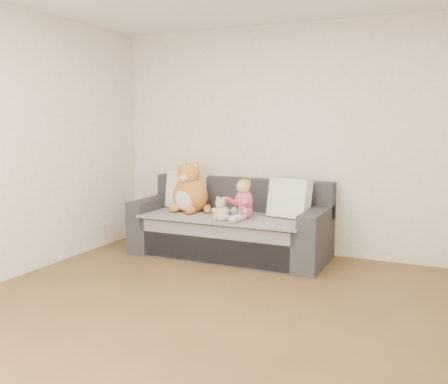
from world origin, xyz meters
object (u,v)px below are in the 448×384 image
sofa (231,228)px  plush_cat (190,192)px  toddler (242,202)px  teddy_bear (221,210)px  sippy_cup (229,214)px

sofa → plush_cat: bearing=-174.2°
toddler → teddy_bear: size_ratio=1.74×
plush_cat → sippy_cup: 0.69m
teddy_bear → plush_cat: bearing=157.0°
toddler → plush_cat: size_ratio=0.70×
sofa → plush_cat: (-0.50, -0.05, 0.40)m
plush_cat → teddy_bear: size_ratio=2.49×
toddler → plush_cat: plush_cat is taller
teddy_bear → sippy_cup: size_ratio=2.13×
sofa → sippy_cup: size_ratio=18.25×
plush_cat → sofa: bearing=11.3°
sofa → teddy_bear: size_ratio=8.58×
plush_cat → teddy_bear: 0.62m
toddler → sippy_cup: toddler is taller
teddy_bear → sippy_cup: (0.08, 0.03, -0.04)m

